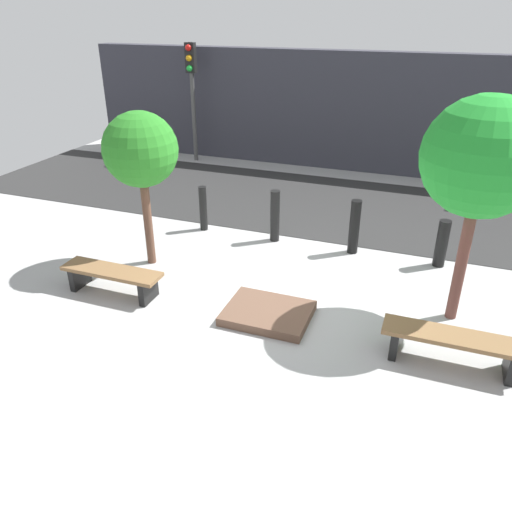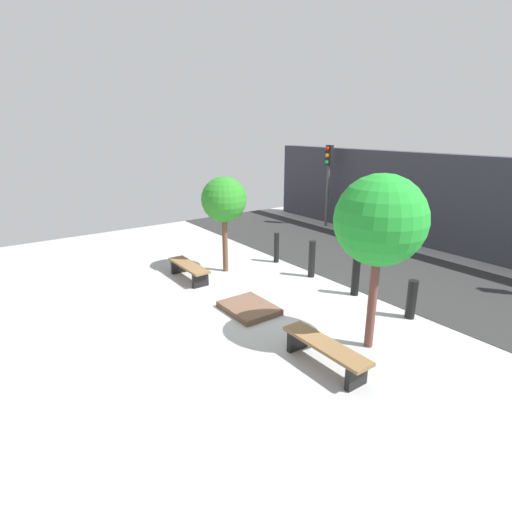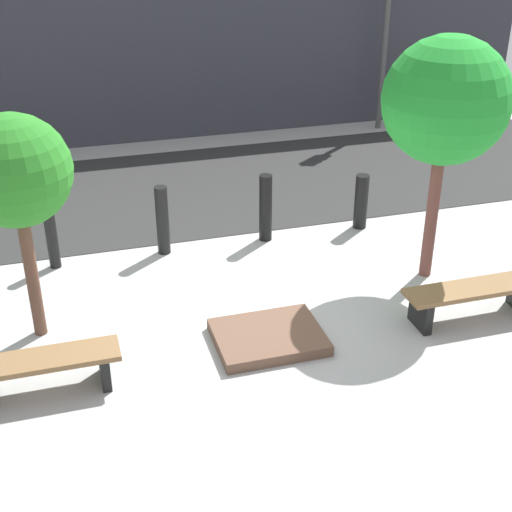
% 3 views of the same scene
% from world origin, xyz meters
% --- Properties ---
extents(ground_plane, '(18.00, 18.00, 0.00)m').
position_xyz_m(ground_plane, '(0.00, 0.00, 0.00)').
color(ground_plane, '#A2A2A2').
extents(road_strip, '(18.00, 4.03, 0.01)m').
position_xyz_m(road_strip, '(0.00, 4.33, 0.01)').
color(road_strip, '#2A2A2A').
rests_on(road_strip, ground).
extents(building_facade, '(16.20, 0.50, 3.10)m').
position_xyz_m(building_facade, '(0.00, 7.40, 1.55)').
color(building_facade, '#33333D').
rests_on(building_facade, ground).
extents(bench_left, '(1.64, 0.43, 0.43)m').
position_xyz_m(bench_left, '(-2.53, -0.74, 0.30)').
color(bench_left, black).
rests_on(bench_left, ground).
extents(bench_right, '(1.74, 0.43, 0.44)m').
position_xyz_m(bench_right, '(2.53, -0.74, 0.32)').
color(bench_right, black).
rests_on(bench_right, ground).
extents(planter_bed, '(1.24, 0.97, 0.13)m').
position_xyz_m(planter_bed, '(0.00, -0.54, 0.07)').
color(planter_bed, brown).
rests_on(planter_bed, ground).
extents(tree_behind_left_bench, '(1.23, 1.23, 2.66)m').
position_xyz_m(tree_behind_left_bench, '(-2.53, 0.41, 2.02)').
color(tree_behind_left_bench, brown).
rests_on(tree_behind_left_bench, ground).
extents(tree_behind_right_bench, '(1.58, 1.58, 3.19)m').
position_xyz_m(tree_behind_right_bench, '(2.53, 0.41, 2.39)').
color(tree_behind_right_bench, brown).
rests_on(tree_behind_right_bench, ground).
extents(bollard_far_left, '(0.16, 0.16, 0.92)m').
position_xyz_m(bollard_far_left, '(-2.29, 2.06, 0.46)').
color(bollard_far_left, black).
rests_on(bollard_far_left, ground).
extents(bollard_left, '(0.18, 0.18, 1.02)m').
position_xyz_m(bollard_left, '(-0.76, 2.06, 0.51)').
color(bollard_left, black).
rests_on(bollard_left, ground).
extents(bollard_center, '(0.19, 0.19, 1.02)m').
position_xyz_m(bollard_center, '(0.76, 2.06, 0.51)').
color(bollard_center, black).
rests_on(bollard_center, ground).
extents(bollard_right, '(0.20, 0.20, 0.85)m').
position_xyz_m(bollard_right, '(2.29, 2.06, 0.43)').
color(bollard_right, black).
rests_on(bollard_right, ground).
extents(traffic_light_west, '(0.28, 0.27, 3.24)m').
position_xyz_m(traffic_light_west, '(-4.75, 6.63, 2.25)').
color(traffic_light_west, '#4A4A4A').
rests_on(traffic_light_west, ground).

